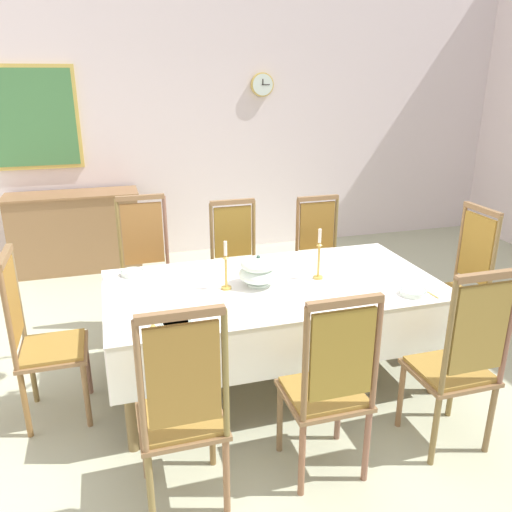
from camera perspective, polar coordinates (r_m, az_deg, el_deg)
The scene contains 23 objects.
ground at distance 3.88m, azimuth 2.30°, elevation -14.48°, with size 8.19×6.37×0.04m, color #B4BA9A.
back_wall at distance 6.36m, azimuth -7.16°, elevation 16.27°, with size 8.19×0.08×3.60m, color silver.
dining_table at distance 3.62m, azimuth 1.92°, elevation -4.17°, with size 2.29×1.19×0.77m.
tablecloth at distance 3.63m, azimuth 1.92°, elevation -4.39°, with size 2.31×1.21×0.37m.
chair_south_a at distance 2.66m, azimuth -8.20°, elevation -16.51°, with size 0.44×0.42×1.19m.
chair_north_a at distance 4.44m, azimuth -12.13°, elevation -1.30°, with size 0.44×0.42×1.21m.
chair_south_b at distance 2.85m, azimuth 8.18°, elevation -14.05°, with size 0.44×0.42×1.15m.
chair_north_b at distance 4.55m, azimuth -2.17°, elevation -0.71°, with size 0.44×0.42×1.12m.
chair_south_c at distance 3.23m, azimuth 21.72°, elevation -10.75°, with size 0.44×0.42×1.19m.
chair_north_c at distance 4.81m, azimuth 7.27°, elevation 0.17°, with size 0.44×0.42×1.10m.
chair_head_west at distance 3.55m, azimuth -22.98°, elevation -8.30°, with size 0.42×0.44×1.16m.
chair_head_east at distance 4.37m, azimuth 21.72°, elevation -2.66°, with size 0.42×0.44×1.20m.
soup_tureen at distance 3.52m, azimuth 0.27°, elevation -1.66°, with size 0.28×0.28×0.22m.
candlestick_west at distance 3.46m, azimuth -3.38°, elevation -1.59°, with size 0.07×0.07×0.34m.
candlestick_east at distance 3.65m, azimuth 7.02°, elevation -0.29°, with size 0.07×0.07×0.37m.
bowl_near_left at distance 3.01m, azimuth -8.93°, elevation -7.56°, with size 0.18×0.18×0.04m.
bowl_near_right at distance 3.56m, azimuth 17.13°, elevation -3.85°, with size 0.18×0.18×0.03m.
bowl_far_left at distance 3.84m, azimuth -13.64°, elevation -1.77°, with size 0.16×0.16×0.03m.
spoon_primary at distance 3.03m, azimuth -11.30°, elevation -7.89°, with size 0.04×0.18×0.01m.
spoon_secondary at distance 3.65m, azimuth 18.41°, elevation -3.66°, with size 0.03×0.18×0.01m.
sideboard at distance 6.20m, azimuth -19.44°, elevation 2.55°, with size 1.44×0.48×0.90m.
mounted_clock at distance 6.48m, azimuth 0.69°, elevation 18.56°, with size 0.28×0.06×0.28m.
framed_painting at distance 6.28m, azimuth -25.28°, elevation 13.70°, with size 1.32×0.05×1.11m.
Camera 1 is at (-1.05, -3.04, 2.15)m, focal length 35.88 mm.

